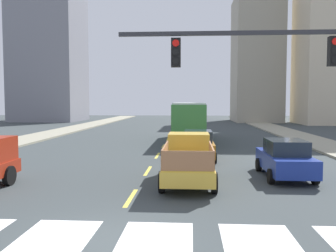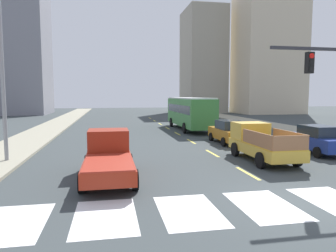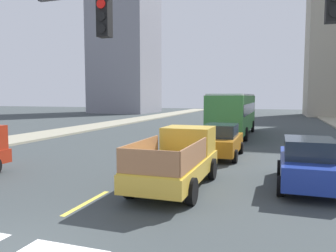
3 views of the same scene
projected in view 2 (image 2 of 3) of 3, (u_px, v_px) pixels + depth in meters
ground_plane at (300, 203)px, 10.29m from camera, size 160.00×160.00×0.00m
sidewalk_right at (304, 131)px, 30.18m from camera, size 3.56×110.00×0.15m
sidewalk_left at (33, 138)px, 25.59m from camera, size 3.56×110.00×0.15m
crosswalk_stripe_0 at (12, 223)px, 8.65m from camera, size 1.83×2.92×0.01m
crosswalk_stripe_1 at (105, 217)px, 9.12m from camera, size 1.83×2.92×0.01m
crosswalk_stripe_2 at (189, 211)px, 9.59m from camera, size 1.83×2.92×0.01m
crosswalk_stripe_3 at (265, 205)px, 10.06m from camera, size 1.83×2.92×0.01m
crosswalk_stripe_4 at (334, 201)px, 10.52m from camera, size 1.83×2.92×0.01m
lane_dash_0 at (248, 173)px, 14.20m from camera, size 0.16×2.40×0.01m
lane_dash_1 at (212, 153)px, 19.09m from camera, size 0.16×2.40×0.01m
lane_dash_2 at (191, 141)px, 23.98m from camera, size 0.16×2.40×0.01m
lane_dash_3 at (177, 134)px, 28.87m from camera, size 0.16×2.40×0.01m
lane_dash_4 at (168, 128)px, 33.76m from camera, size 0.16×2.40×0.01m
lane_dash_5 at (160, 124)px, 38.65m from camera, size 0.16×2.40×0.01m
lane_dash_6 at (154, 121)px, 43.54m from camera, size 0.16×2.40×0.01m
lane_dash_7 at (150, 118)px, 48.43m from camera, size 0.16×2.40×0.01m
pickup_stakebed at (260, 143)px, 17.22m from camera, size 2.18×5.20×1.96m
pickup_dark at (109, 156)px, 13.45m from camera, size 2.18×5.20×1.96m
city_bus at (189, 111)px, 32.08m from camera, size 2.72×10.80×3.32m
sedan_near_right at (229, 132)px, 23.03m from camera, size 2.02×4.40×1.72m
sedan_far at (317, 139)px, 19.05m from camera, size 2.02×4.40×1.72m
streetlight_left at (5, 68)px, 15.95m from camera, size 2.20×0.28×9.00m
tower_tall_centre at (15, 25)px, 57.39m from camera, size 11.00×10.99×32.91m
block_mid_left at (203, 62)px, 64.81m from camera, size 7.59×10.42×21.16m
block_mid_right at (269, 25)px, 60.04m from camera, size 11.92×9.29×34.12m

